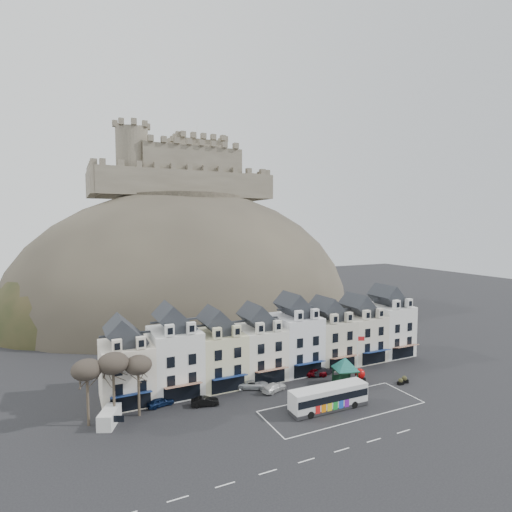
{
  "coord_description": "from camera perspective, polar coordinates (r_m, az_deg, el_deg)",
  "views": [
    {
      "loc": [
        -30.68,
        -40.38,
        24.36
      ],
      "look_at": [
        -0.04,
        24.0,
        18.75
      ],
      "focal_mm": 28.0,
      "sensor_mm": 36.0,
      "label": 1
    }
  ],
  "objects": [
    {
      "name": "planter_east",
      "position": [
        67.47,
        19.96,
        -16.51
      ],
      "size": [
        1.01,
        0.69,
        0.99
      ],
      "rotation": [
        0.0,
        0.0,
        -0.04
      ],
      "color": "black",
      "rests_on": "ground"
    },
    {
      "name": "castle",
      "position": [
        121.46,
        -10.58,
        11.92
      ],
      "size": [
        50.2,
        22.2,
        22.0
      ],
      "color": "#61574A",
      "rests_on": "ground"
    },
    {
      "name": "ground",
      "position": [
        56.26,
        11.38,
        -21.24
      ],
      "size": [
        300.0,
        300.0,
        0.0
      ],
      "primitive_type": "plane",
      "color": "black",
      "rests_on": "ground"
    },
    {
      "name": "car_maroon",
      "position": [
        67.57,
        8.44,
        -16.09
      ],
      "size": [
        4.09,
        2.93,
        1.29
      ],
      "primitive_type": "imported",
      "rotation": [
        0.0,
        0.0,
        1.16
      ],
      "color": "#5B050C",
      "rests_on": "ground"
    },
    {
      "name": "red_buoy",
      "position": [
        66.91,
        14.62,
        -16.09
      ],
      "size": [
        1.64,
        1.64,
        1.94
      ],
      "rotation": [
        0.0,
        0.0,
        0.3
      ],
      "color": "black",
      "rests_on": "ground"
    },
    {
      "name": "castle_hill",
      "position": [
        116.46,
        -9.05,
        -7.58
      ],
      "size": [
        100.0,
        76.0,
        68.0
      ],
      "color": "#353129",
      "rests_on": "ground"
    },
    {
      "name": "planter_west",
      "position": [
        68.32,
        20.44,
        -16.19
      ],
      "size": [
        1.25,
        0.93,
        1.12
      ],
      "rotation": [
        0.0,
        0.0,
        -0.38
      ],
      "color": "black",
      "rests_on": "ground"
    },
    {
      "name": "white_van",
      "position": [
        55.45,
        -20.21,
        -20.77
      ],
      "size": [
        3.25,
        4.45,
        1.86
      ],
      "rotation": [
        0.0,
        0.0,
        -0.41
      ],
      "color": "white",
      "rests_on": "ground"
    },
    {
      "name": "car_silver",
      "position": [
        62.45,
        -0.48,
        -17.8
      ],
      "size": [
        5.2,
        3.97,
        1.33
      ],
      "primitive_type": "imported",
      "rotation": [
        0.0,
        0.0,
        1.14
      ],
      "color": "silver",
      "rests_on": "ground"
    },
    {
      "name": "bus_shelter",
      "position": [
        64.09,
        12.64,
        -14.77
      ],
      "size": [
        6.54,
        6.54,
        4.28
      ],
      "rotation": [
        0.0,
        0.0,
        -0.24
      ],
      "color": "black",
      "rests_on": "ground"
    },
    {
      "name": "tree_left_mid",
      "position": [
        53.89,
        -19.74,
        -14.29
      ],
      "size": [
        3.78,
        3.78,
        8.64
      ],
      "color": "#3B3125",
      "rests_on": "ground"
    },
    {
      "name": "tree_left_near",
      "position": [
        54.45,
        -16.48,
        -14.77
      ],
      "size": [
        3.43,
        3.43,
        7.84
      ],
      "color": "#3B3125",
      "rests_on": "ground"
    },
    {
      "name": "bus",
      "position": [
        56.6,
        10.34,
        -19.15
      ],
      "size": [
        11.07,
        2.73,
        3.12
      ],
      "rotation": [
        0.0,
        0.0,
        -0.01
      ],
      "color": "#262628",
      "rests_on": "ground"
    },
    {
      "name": "car_navy",
      "position": [
        58.49,
        -13.5,
        -19.56
      ],
      "size": [
        3.9,
        2.18,
        1.25
      ],
      "primitive_type": "imported",
      "rotation": [
        0.0,
        0.0,
        1.77
      ],
      "color": "#0B1939",
      "rests_on": "ground"
    },
    {
      "name": "tree_left_far",
      "position": [
        53.82,
        -23.02,
        -14.79
      ],
      "size": [
        3.61,
        3.61,
        8.24
      ],
      "color": "#3B3125",
      "rests_on": "ground"
    },
    {
      "name": "flagpole",
      "position": [
        64.9,
        14.35,
        -13.64
      ],
      "size": [
        1.0,
        0.51,
        7.55
      ],
      "rotation": [
        0.0,
        0.0,
        -0.44
      ],
      "color": "silver",
      "rests_on": "ground"
    },
    {
      "name": "car_black",
      "position": [
        57.56,
        -7.3,
        -19.91
      ],
      "size": [
        3.9,
        2.09,
        1.22
      ],
      "primitive_type": "imported",
      "rotation": [
        0.0,
        0.0,
        1.34
      ],
      "color": "black",
      "rests_on": "ground"
    },
    {
      "name": "coach_bay_markings",
      "position": [
        58.27,
        12.27,
        -20.32
      ],
      "size": [
        22.0,
        7.5,
        0.01
      ],
      "primitive_type": "cube",
      "color": "silver",
      "rests_on": "ground"
    },
    {
      "name": "townhouse_terrace",
      "position": [
        67.0,
        3.16,
        -12.03
      ],
      "size": [
        54.4,
        9.35,
        11.8
      ],
      "color": "white",
      "rests_on": "ground"
    },
    {
      "name": "car_white",
      "position": [
        61.53,
        2.63,
        -18.2
      ],
      "size": [
        4.55,
        3.02,
        1.23
      ],
      "primitive_type": "imported",
      "rotation": [
        0.0,
        0.0,
        1.91
      ],
      "color": "silver",
      "rests_on": "ground"
    },
    {
      "name": "car_charcoal",
      "position": [
        68.3,
        9.43,
        -15.88
      ],
      "size": [
        4.04,
        1.89,
        1.28
      ],
      "primitive_type": "imported",
      "rotation": [
        0.0,
        0.0,
        1.71
      ],
      "color": "black",
      "rests_on": "ground"
    }
  ]
}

